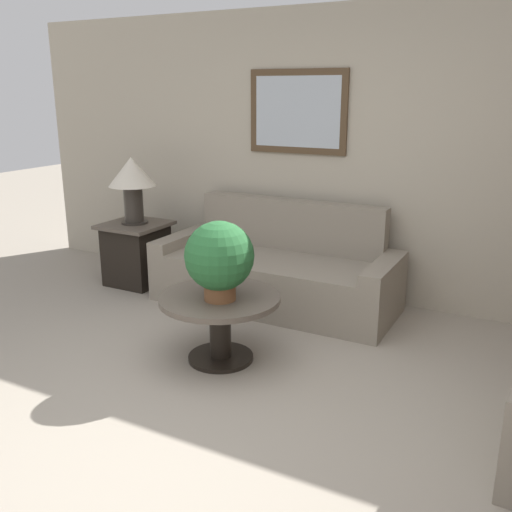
{
  "coord_description": "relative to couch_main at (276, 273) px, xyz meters",
  "views": [
    {
      "loc": [
        1.61,
        -2.24,
        1.89
      ],
      "look_at": [
        -0.46,
        1.66,
        0.6
      ],
      "focal_mm": 40.0,
      "sensor_mm": 36.0,
      "label": 1
    }
  ],
  "objects": [
    {
      "name": "wall_back",
      "position": [
        0.52,
        0.52,
        1.01
      ],
      "size": [
        7.25,
        0.09,
        2.6
      ],
      "color": "#B2A893",
      "rests_on": "ground_plane"
    },
    {
      "name": "coffee_table",
      "position": [
        0.14,
        -1.21,
        0.06
      ],
      "size": [
        0.86,
        0.86,
        0.49
      ],
      "color": "black",
      "rests_on": "ground_plane"
    },
    {
      "name": "table_lamp",
      "position": [
        -1.49,
        -0.14,
        0.77
      ],
      "size": [
        0.46,
        0.46,
        0.65
      ],
      "color": "#2D2823",
      "rests_on": "side_table"
    },
    {
      "name": "ground_plane",
      "position": [
        0.53,
        -2.18,
        -0.29
      ],
      "size": [
        20.0,
        20.0,
        0.0
      ],
      "primitive_type": "plane",
      "color": "gray"
    },
    {
      "name": "potted_plant_on_table",
      "position": [
        0.18,
        -1.26,
        0.5
      ],
      "size": [
        0.48,
        0.48,
        0.55
      ],
      "color": "brown",
      "rests_on": "coffee_table"
    },
    {
      "name": "couch_main",
      "position": [
        0.0,
        0.0,
        0.0
      ],
      "size": [
        2.17,
        0.86,
        0.91
      ],
      "color": "gray",
      "rests_on": "ground_plane"
    },
    {
      "name": "side_table",
      "position": [
        -1.49,
        -0.14,
        0.02
      ],
      "size": [
        0.59,
        0.59,
        0.62
      ],
      "color": "black",
      "rests_on": "ground_plane"
    }
  ]
}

